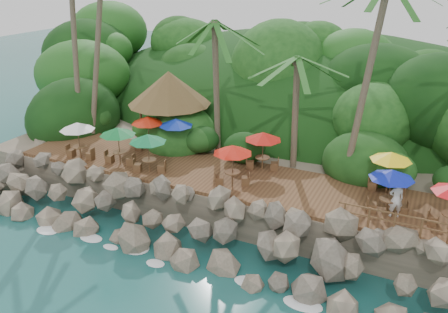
% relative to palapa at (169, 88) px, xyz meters
% --- Properties ---
extents(ground, '(140.00, 140.00, 0.00)m').
position_rel_palapa_xyz_m(ground, '(5.86, -9.88, -5.79)').
color(ground, '#19514F').
rests_on(ground, ground).
extents(land_base, '(32.00, 25.20, 2.10)m').
position_rel_palapa_xyz_m(land_base, '(5.86, 6.12, -4.74)').
color(land_base, gray).
rests_on(land_base, ground).
extents(jungle_hill, '(44.80, 28.00, 15.40)m').
position_rel_palapa_xyz_m(jungle_hill, '(5.86, 13.62, -5.79)').
color(jungle_hill, '#143811').
rests_on(jungle_hill, ground).
extents(seawall, '(29.00, 4.00, 2.30)m').
position_rel_palapa_xyz_m(seawall, '(5.86, -7.88, -4.64)').
color(seawall, gray).
rests_on(seawall, ground).
extents(terrace, '(26.00, 5.00, 0.20)m').
position_rel_palapa_xyz_m(terrace, '(5.86, -3.88, -3.59)').
color(terrace, brown).
rests_on(terrace, land_base).
extents(jungle_foliage, '(44.00, 16.00, 12.00)m').
position_rel_palapa_xyz_m(jungle_foliage, '(5.86, 5.12, -5.79)').
color(jungle_foliage, '#143811').
rests_on(jungle_foliage, ground).
extents(foam_line, '(25.20, 0.80, 0.06)m').
position_rel_palapa_xyz_m(foam_line, '(5.86, -9.58, -5.76)').
color(foam_line, white).
rests_on(foam_line, ground).
extents(palapa, '(5.53, 5.53, 4.60)m').
position_rel_palapa_xyz_m(palapa, '(0.00, 0.00, 0.00)').
color(palapa, brown).
rests_on(palapa, ground).
extents(dining_clusters, '(22.77, 5.31, 2.28)m').
position_rel_palapa_xyz_m(dining_clusters, '(6.14, -3.98, -1.60)').
color(dining_clusters, brown).
rests_on(dining_clusters, terrace).
extents(railing, '(6.10, 0.10, 1.00)m').
position_rel_palapa_xyz_m(railing, '(15.87, -6.23, -2.89)').
color(railing, brown).
rests_on(railing, terrace).
extents(waiter, '(0.78, 0.66, 1.84)m').
position_rel_palapa_xyz_m(waiter, '(15.15, -4.70, -2.57)').
color(waiter, white).
rests_on(waiter, terrace).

